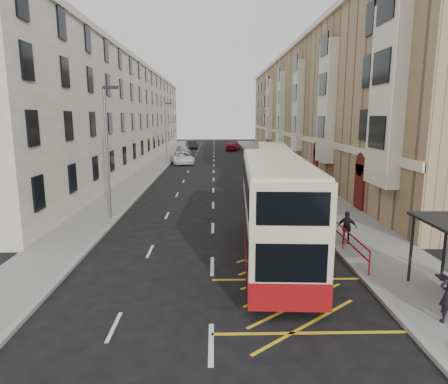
{
  "coord_description": "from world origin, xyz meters",
  "views": [
    {
      "loc": [
        0.12,
        -12.36,
        6.38
      ],
      "look_at": [
        0.58,
        7.0,
        2.69
      ],
      "focal_mm": 32.0,
      "sensor_mm": 36.0,
      "label": 1
    }
  ],
  "objects_px": {
    "double_decker_rear": "(273,170)",
    "street_lamp_far": "(166,129)",
    "street_lamp_near": "(108,146)",
    "car_dark": "(192,145)",
    "car_red": "(233,147)",
    "white_van": "(182,158)",
    "car_silver": "(183,150)",
    "pedestrian_far": "(347,228)",
    "double_decker_front": "(274,209)"
  },
  "relations": [
    {
      "from": "car_silver",
      "to": "car_red",
      "type": "distance_m",
      "value": 11.39
    },
    {
      "from": "street_lamp_near",
      "to": "street_lamp_far",
      "type": "height_order",
      "value": "same"
    },
    {
      "from": "car_red",
      "to": "double_decker_front",
      "type": "bearing_deg",
      "value": 103.96
    },
    {
      "from": "pedestrian_far",
      "to": "street_lamp_far",
      "type": "bearing_deg",
      "value": -49.65
    },
    {
      "from": "double_decker_front",
      "to": "pedestrian_far",
      "type": "xyz_separation_m",
      "value": [
        3.88,
        1.69,
        -1.35
      ]
    },
    {
      "from": "double_decker_front",
      "to": "car_silver",
      "type": "distance_m",
      "value": 51.41
    },
    {
      "from": "street_lamp_near",
      "to": "car_silver",
      "type": "relative_size",
      "value": 1.85
    },
    {
      "from": "double_decker_rear",
      "to": "white_van",
      "type": "height_order",
      "value": "double_decker_rear"
    },
    {
      "from": "car_silver",
      "to": "car_red",
      "type": "bearing_deg",
      "value": 19.42
    },
    {
      "from": "car_red",
      "to": "double_decker_rear",
      "type": "bearing_deg",
      "value": 106.38
    },
    {
      "from": "street_lamp_near",
      "to": "car_dark",
      "type": "xyz_separation_m",
      "value": [
        1.9,
        55.25,
        -3.86
      ]
    },
    {
      "from": "street_lamp_far",
      "to": "car_red",
      "type": "height_order",
      "value": "street_lamp_far"
    },
    {
      "from": "car_dark",
      "to": "street_lamp_far",
      "type": "bearing_deg",
      "value": -108.24
    },
    {
      "from": "street_lamp_far",
      "to": "car_dark",
      "type": "relative_size",
      "value": 1.7
    },
    {
      "from": "pedestrian_far",
      "to": "car_silver",
      "type": "xyz_separation_m",
      "value": [
        -11.86,
        49.07,
        -0.23
      ]
    },
    {
      "from": "pedestrian_far",
      "to": "white_van",
      "type": "xyz_separation_m",
      "value": [
        -10.97,
        35.27,
        -0.15
      ]
    },
    {
      "from": "street_lamp_far",
      "to": "double_decker_rear",
      "type": "height_order",
      "value": "street_lamp_far"
    },
    {
      "from": "double_decker_rear",
      "to": "car_red",
      "type": "distance_m",
      "value": 43.47
    },
    {
      "from": "street_lamp_near",
      "to": "double_decker_front",
      "type": "relative_size",
      "value": 0.69
    },
    {
      "from": "car_dark",
      "to": "car_red",
      "type": "bearing_deg",
      "value": -42.61
    },
    {
      "from": "car_red",
      "to": "car_silver",
      "type": "bearing_deg",
      "value": 54.4
    },
    {
      "from": "street_lamp_far",
      "to": "double_decker_front",
      "type": "distance_m",
      "value": 38.34
    },
    {
      "from": "white_van",
      "to": "car_silver",
      "type": "height_order",
      "value": "white_van"
    },
    {
      "from": "car_dark",
      "to": "car_red",
      "type": "relative_size",
      "value": 0.92
    },
    {
      "from": "white_van",
      "to": "car_silver",
      "type": "distance_m",
      "value": 13.83
    },
    {
      "from": "double_decker_rear",
      "to": "car_red",
      "type": "bearing_deg",
      "value": 97.24
    },
    {
      "from": "street_lamp_near",
      "to": "pedestrian_far",
      "type": "xyz_separation_m",
      "value": [
        13.01,
        -5.48,
        -3.67
      ]
    },
    {
      "from": "car_silver",
      "to": "pedestrian_far",
      "type": "bearing_deg",
      "value": -96.65
    },
    {
      "from": "white_van",
      "to": "car_silver",
      "type": "relative_size",
      "value": 1.36
    },
    {
      "from": "double_decker_front",
      "to": "street_lamp_far",
      "type": "bearing_deg",
      "value": 107.0
    },
    {
      "from": "street_lamp_near",
      "to": "white_van",
      "type": "height_order",
      "value": "street_lamp_near"
    },
    {
      "from": "double_decker_rear",
      "to": "car_dark",
      "type": "relative_size",
      "value": 2.21
    },
    {
      "from": "car_dark",
      "to": "car_red",
      "type": "height_order",
      "value": "car_dark"
    },
    {
      "from": "street_lamp_far",
      "to": "street_lamp_near",
      "type": "bearing_deg",
      "value": -90.0
    },
    {
      "from": "double_decker_front",
      "to": "double_decker_rear",
      "type": "distance_m",
      "value": 14.74
    },
    {
      "from": "double_decker_rear",
      "to": "car_dark",
      "type": "height_order",
      "value": "double_decker_rear"
    },
    {
      "from": "double_decker_front",
      "to": "pedestrian_far",
      "type": "bearing_deg",
      "value": 26.7
    },
    {
      "from": "double_decker_rear",
      "to": "car_red",
      "type": "height_order",
      "value": "double_decker_rear"
    },
    {
      "from": "street_lamp_near",
      "to": "car_red",
      "type": "distance_m",
      "value": 51.96
    },
    {
      "from": "double_decker_rear",
      "to": "white_van",
      "type": "xyz_separation_m",
      "value": [
        -9.12,
        22.35,
        -1.26
      ]
    },
    {
      "from": "car_silver",
      "to": "car_dark",
      "type": "bearing_deg",
      "value": 66.07
    },
    {
      "from": "street_lamp_near",
      "to": "pedestrian_far",
      "type": "bearing_deg",
      "value": -22.85
    },
    {
      "from": "car_silver",
      "to": "street_lamp_near",
      "type": "bearing_deg",
      "value": -111.74
    },
    {
      "from": "pedestrian_far",
      "to": "car_red",
      "type": "bearing_deg",
      "value": -66.64
    },
    {
      "from": "double_decker_front",
      "to": "white_van",
      "type": "xyz_separation_m",
      "value": [
        -7.09,
        36.96,
        -1.5
      ]
    },
    {
      "from": "double_decker_rear",
      "to": "car_silver",
      "type": "height_order",
      "value": "double_decker_rear"
    },
    {
      "from": "white_van",
      "to": "car_red",
      "type": "distance_m",
      "value": 22.5
    },
    {
      "from": "double_decker_rear",
      "to": "street_lamp_far",
      "type": "bearing_deg",
      "value": 121.91
    },
    {
      "from": "pedestrian_far",
      "to": "car_dark",
      "type": "bearing_deg",
      "value": -59.42
    },
    {
      "from": "white_van",
      "to": "car_dark",
      "type": "distance_m",
      "value": 25.46
    }
  ]
}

